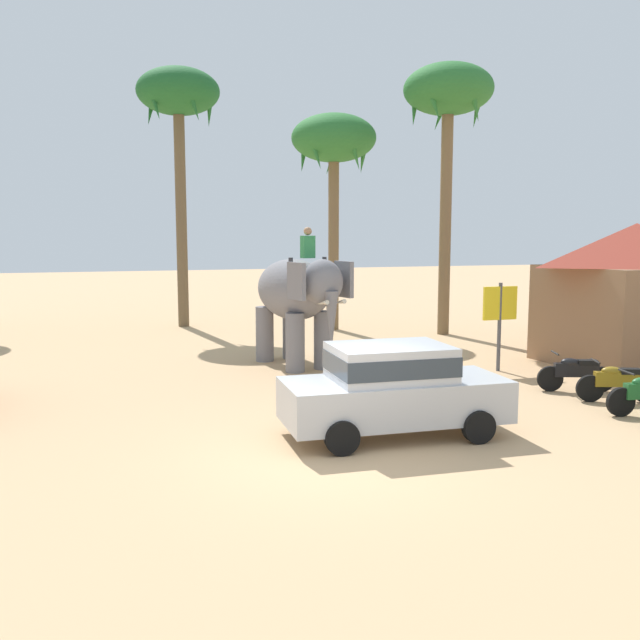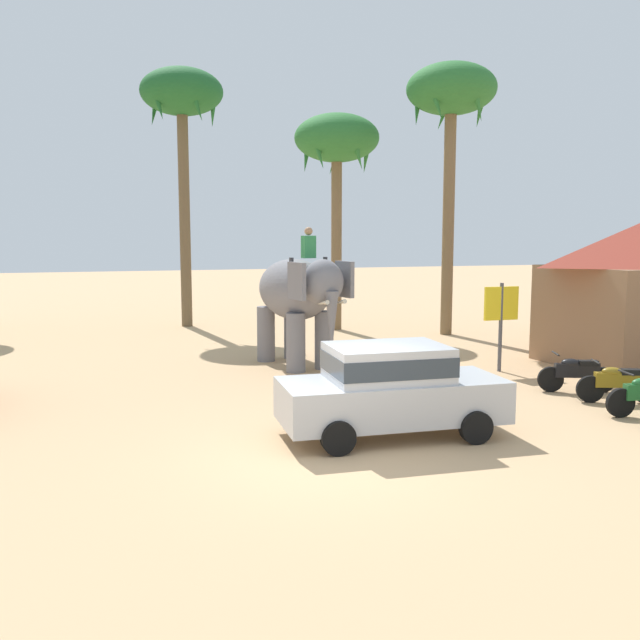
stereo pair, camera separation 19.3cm
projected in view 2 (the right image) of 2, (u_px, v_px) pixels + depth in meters
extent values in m
plane|color=tan|center=(337.00, 458.00, 11.55)|extent=(120.00, 120.00, 0.00)
cube|color=#B7BABF|center=(392.00, 400.00, 12.73)|extent=(4.17, 1.87, 0.76)
cube|color=#B7BABF|center=(387.00, 362.00, 12.62)|extent=(2.16, 1.65, 0.64)
cube|color=#2D3842|center=(387.00, 362.00, 12.62)|extent=(2.19, 1.67, 0.35)
cylinder|color=black|center=(436.00, 405.00, 13.91)|extent=(0.61, 0.21, 0.60)
cylinder|color=black|center=(476.00, 427.00, 12.28)|extent=(0.61, 0.21, 0.60)
cylinder|color=black|center=(314.00, 413.00, 13.27)|extent=(0.61, 0.21, 0.60)
cylinder|color=black|center=(338.00, 438.00, 11.64)|extent=(0.61, 0.21, 0.60)
ellipsoid|color=slate|center=(294.00, 289.00, 19.45)|extent=(2.24, 3.38, 1.70)
cylinder|color=slate|center=(324.00, 340.00, 19.04)|extent=(0.52, 0.52, 1.60)
cylinder|color=slate|center=(296.00, 343.00, 18.60)|extent=(0.52, 0.52, 1.60)
cylinder|color=slate|center=(293.00, 332.00, 20.64)|extent=(0.52, 0.52, 1.60)
cylinder|color=slate|center=(266.00, 334.00, 20.20)|extent=(0.52, 0.52, 1.60)
ellipsoid|color=slate|center=(323.00, 282.00, 18.01)|extent=(1.29, 1.22, 1.20)
cube|color=slate|center=(344.00, 279.00, 18.45)|extent=(0.29, 0.81, 0.96)
cube|color=slate|center=(297.00, 281.00, 17.74)|extent=(0.29, 0.81, 0.96)
cone|color=slate|center=(332.00, 322.00, 17.75)|extent=(0.43, 0.43, 1.60)
cone|color=beige|center=(339.00, 302.00, 17.86)|extent=(0.24, 0.58, 0.21)
cone|color=beige|center=(322.00, 303.00, 17.60)|extent=(0.24, 0.58, 0.21)
cube|color=#338C4C|center=(309.00, 247.00, 18.57)|extent=(0.38, 0.31, 0.60)
sphere|color=#A87A56|center=(308.00, 231.00, 18.52)|extent=(0.22, 0.22, 0.22)
cylinder|color=#333338|center=(325.00, 267.00, 18.89)|extent=(0.12, 0.12, 0.55)
cylinder|color=#333338|center=(291.00, 268.00, 18.38)|extent=(0.12, 0.12, 0.55)
cylinder|color=black|center=(620.00, 403.00, 14.05)|extent=(0.61, 0.20, 0.60)
cylinder|color=black|center=(626.00, 373.00, 13.99)|extent=(0.13, 0.55, 0.04)
cylinder|color=black|center=(590.00, 389.00, 15.28)|extent=(0.60, 0.31, 0.60)
cube|color=olive|center=(618.00, 380.00, 15.22)|extent=(1.02, 0.55, 0.32)
ellipsoid|color=olive|center=(612.00, 372.00, 15.20)|extent=(0.50, 0.38, 0.20)
cube|color=black|center=(631.00, 372.00, 15.18)|extent=(0.49, 0.36, 0.12)
cylinder|color=black|center=(596.00, 362.00, 15.20)|extent=(0.23, 0.53, 0.04)
cylinder|color=black|center=(551.00, 379.00, 16.31)|extent=(0.60, 0.30, 0.60)
cylinder|color=black|center=(602.00, 380.00, 16.25)|extent=(0.60, 0.30, 0.60)
cube|color=black|center=(577.00, 370.00, 16.25)|extent=(1.03, 0.54, 0.32)
ellipsoid|color=black|center=(571.00, 363.00, 16.24)|extent=(0.50, 0.38, 0.20)
cube|color=black|center=(588.00, 363.00, 16.22)|extent=(0.49, 0.36, 0.12)
cylinder|color=black|center=(556.00, 353.00, 16.23)|extent=(0.23, 0.53, 0.04)
cylinder|color=brown|center=(336.00, 238.00, 26.48)|extent=(0.40, 0.40, 7.07)
ellipsoid|color=#286B2D|center=(337.00, 138.00, 26.02)|extent=(3.20, 3.20, 1.80)
cone|color=#286B2D|center=(367.00, 153.00, 26.43)|extent=(0.40, 0.92, 1.64)
cone|color=#286B2D|center=(336.00, 155.00, 27.27)|extent=(0.91, 0.57, 1.67)
cone|color=#286B2D|center=(307.00, 153.00, 26.47)|extent=(0.73, 0.83, 1.69)
cone|color=#286B2D|center=(318.00, 148.00, 25.13)|extent=(0.73, 0.83, 1.69)
cone|color=#286B2D|center=(356.00, 148.00, 25.11)|extent=(0.91, 0.57, 1.67)
cylinder|color=brown|center=(185.00, 214.00, 27.34)|extent=(0.43, 0.43, 8.95)
ellipsoid|color=#1E5B28|center=(182.00, 91.00, 26.76)|extent=(3.20, 3.20, 1.80)
cone|color=#1E5B28|center=(213.00, 106.00, 27.17)|extent=(0.40, 0.92, 1.64)
cone|color=#1E5B28|center=(188.00, 110.00, 28.01)|extent=(0.91, 0.57, 1.67)
cone|color=#1E5B28|center=(155.00, 107.00, 27.21)|extent=(0.73, 0.83, 1.69)
cone|color=#1E5B28|center=(158.00, 100.00, 25.87)|extent=(0.73, 0.83, 1.69)
cone|color=#1E5B28|center=(195.00, 100.00, 25.85)|extent=(0.91, 0.57, 1.67)
cylinder|color=brown|center=(448.00, 217.00, 25.11)|extent=(0.42, 0.42, 8.60)
ellipsoid|color=#286B2D|center=(451.00, 89.00, 24.55)|extent=(3.20, 3.20, 1.80)
cone|color=#286B2D|center=(481.00, 105.00, 24.96)|extent=(0.40, 0.92, 1.64)
cone|color=#286B2D|center=(445.00, 109.00, 25.80)|extent=(0.91, 0.57, 1.67)
cone|color=#286B2D|center=(418.00, 105.00, 25.00)|extent=(0.73, 0.83, 1.69)
cone|color=#286B2D|center=(435.00, 98.00, 23.66)|extent=(0.73, 0.83, 1.69)
cone|color=#286B2D|center=(477.00, 98.00, 23.64)|extent=(0.91, 0.57, 1.67)
cube|color=#8C6647|center=(635.00, 315.00, 19.71)|extent=(4.68, 3.95, 2.80)
pyramid|color=#9E3828|center=(639.00, 245.00, 19.46)|extent=(5.33, 4.59, 1.20)
cylinder|color=#4C4C51|center=(500.00, 327.00, 18.64)|extent=(0.10, 0.10, 2.40)
cube|color=yellow|center=(501.00, 303.00, 18.56)|extent=(1.00, 0.08, 0.90)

